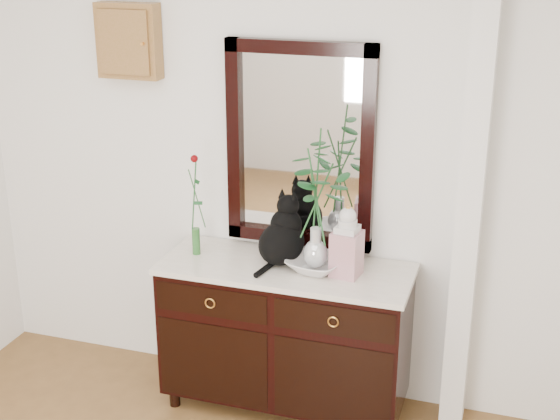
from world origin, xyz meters
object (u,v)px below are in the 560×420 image
(cat, at_px, (282,230))
(lotus_bowl, at_px, (315,264))
(ginger_jar, at_px, (347,241))
(sideboard, at_px, (286,330))

(cat, distance_m, lotus_bowl, 0.25)
(lotus_bowl, bearing_deg, cat, 166.13)
(cat, distance_m, ginger_jar, 0.37)
(sideboard, bearing_deg, cat, 130.50)
(cat, relative_size, ginger_jar, 0.97)
(cat, bearing_deg, sideboard, -38.60)
(lotus_bowl, xyz_separation_m, ginger_jar, (0.16, -0.00, 0.15))
(lotus_bowl, height_order, ginger_jar, ginger_jar)
(sideboard, height_order, ginger_jar, ginger_jar)
(cat, xyz_separation_m, ginger_jar, (0.36, -0.05, 0.00))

